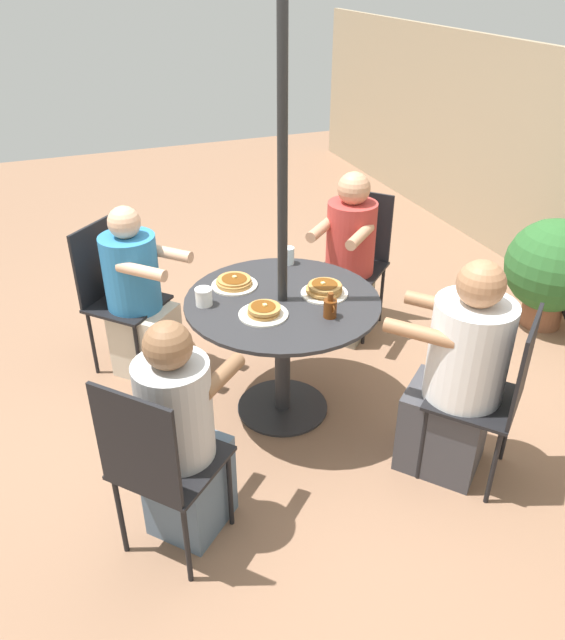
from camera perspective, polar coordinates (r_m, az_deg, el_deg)
The scene contains 18 objects.
ground_plane at distance 3.77m, azimuth -0.00°, elevation -8.01°, with size 12.00×12.00×0.00m, color #8C664C.
patio_table at distance 3.44m, azimuth -0.00°, elevation -0.53°, with size 1.06×1.06×0.74m.
umbrella_pole at distance 3.15m, azimuth -0.00°, elevation 9.43°, with size 0.05×0.05×2.42m, color black.
patio_chair_north at distance 4.01m, azimuth -15.13°, elevation 2.70°, with size 0.58×0.58×0.95m.
diner_north at distance 3.93m, azimuth -13.04°, elevation 1.75°, with size 0.57×0.56×1.11m.
patio_chair_east at distance 2.68m, azimuth -11.37°, elevation -12.57°, with size 0.58×0.58×0.95m.
diner_east at distance 2.80m, azimuth -9.18°, elevation -10.80°, with size 0.52×0.53×1.13m.
patio_chair_south at distance 3.17m, azimuth 18.81°, elevation -6.08°, with size 0.58×0.58×0.95m.
diner_south at distance 3.19m, azimuth 15.70°, elevation -5.35°, with size 0.63×0.62×1.19m.
patio_chair_west at distance 4.39m, azimuth 6.87°, elevation 6.09°, with size 0.58×0.58×0.95m.
diner_west at distance 4.25m, azimuth 6.01°, elevation 5.15°, with size 0.56×0.58×1.16m.
pancake_plate_a at distance 3.20m, azimuth -1.74°, elevation 0.80°, with size 0.26×0.26×0.06m.
pancake_plate_b at distance 3.40m, azimuth 3.87°, elevation 2.79°, with size 0.26×0.26×0.07m.
pancake_plate_c at distance 3.49m, azimuth -4.43°, elevation 3.42°, with size 0.26×0.26×0.06m.
syrup_bottle at distance 3.18m, azimuth 4.38°, elevation 1.13°, with size 0.09×0.07×0.14m.
coffee_cup at distance 3.31m, azimuth -7.21°, elevation 2.11°, with size 0.09×0.09×0.09m.
drinking_glass_a at distance 3.73m, azimuth 0.53°, elevation 5.90°, with size 0.07×0.07×0.10m, color silver.
potted_shrub at distance 4.75m, azimuth 23.44°, elevation 4.39°, with size 0.65×0.65×0.80m.
Camera 1 is at (2.75, -1.06, 2.35)m, focal length 35.00 mm.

